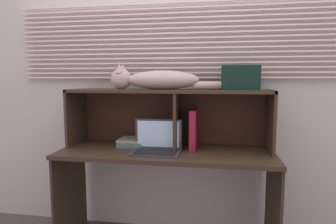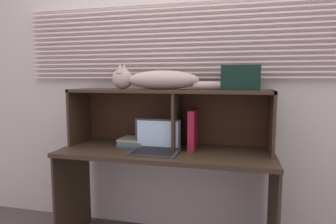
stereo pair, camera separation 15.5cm
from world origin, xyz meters
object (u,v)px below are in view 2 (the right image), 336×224
cat (155,80)px  laptop (155,145)px  binder_upright (193,129)px  storage_box (240,78)px  book_stack (133,141)px

cat → laptop: size_ratio=2.61×
binder_upright → storage_box: bearing=0.0°
binder_upright → storage_box: storage_box is taller
binder_upright → book_stack: size_ratio=1.38×
cat → book_stack: (-0.18, -0.00, -0.48)m
cat → book_stack: 0.51m
laptop → binder_upright: 0.31m
book_stack → storage_box: size_ratio=0.81×
book_stack → storage_box: bearing=0.0°
cat → storage_box: size_ratio=3.43×
laptop → binder_upright: bearing=33.2°
laptop → storage_box: storage_box is taller
book_stack → binder_upright: bearing=0.0°
storage_box → binder_upright: bearing=180.0°
laptop → book_stack: (-0.23, 0.16, -0.02)m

